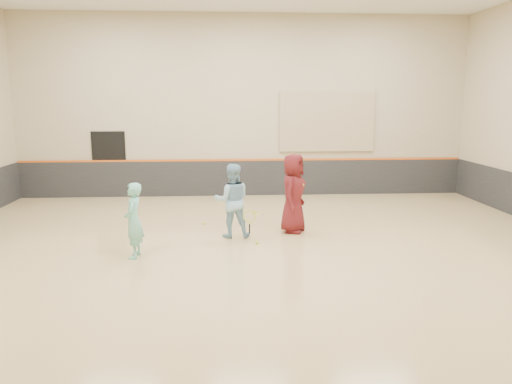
{
  "coord_description": "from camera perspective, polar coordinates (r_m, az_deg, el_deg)",
  "views": [
    {
      "loc": [
        -0.68,
        -10.79,
        3.24
      ],
      "look_at": [
        0.04,
        0.4,
        1.15
      ],
      "focal_mm": 35.0,
      "sensor_mm": 36.0,
      "label": 1
    }
  ],
  "objects": [
    {
      "name": "ball_beside_spare",
      "position": [
        13.19,
        -5.98,
        -3.57
      ],
      "size": [
        0.07,
        0.07,
        0.07
      ],
      "primitive_type": "sphere",
      "color": "#E0EF37",
      "rests_on": "floor"
    },
    {
      "name": "acoustic_panel",
      "position": [
        17.12,
        8.13,
        7.97
      ],
      "size": [
        3.2,
        0.08,
        2.0
      ],
      "primitive_type": "cube",
      "color": "tan",
      "rests_on": "wall_back"
    },
    {
      "name": "young_man",
      "position": [
        12.26,
        4.28,
        -0.14
      ],
      "size": [
        0.95,
        1.12,
        1.94
      ],
      "primitive_type": "imported",
      "rotation": [
        0.0,
        0.0,
        1.16
      ],
      "color": "#5A1519",
      "rests_on": "floor"
    },
    {
      "name": "doorway",
      "position": [
        17.33,
        -16.41,
        3.03
      ],
      "size": [
        1.1,
        0.05,
        2.2
      ],
      "primitive_type": "cube",
      "color": "black",
      "rests_on": "floor"
    },
    {
      "name": "ball_in_hand",
      "position": [
        12.12,
        5.38,
        0.8
      ],
      "size": [
        0.07,
        0.07,
        0.07
      ],
      "primitive_type": "sphere",
      "color": "#C4E735",
      "rests_on": "young_man"
    },
    {
      "name": "ball_under_racket",
      "position": [
        11.37,
        0.08,
        -5.82
      ],
      "size": [
        0.07,
        0.07,
        0.07
      ],
      "primitive_type": "sphere",
      "color": "#D1E835",
      "rests_on": "floor"
    },
    {
      "name": "spare_racket",
      "position": [
        14.36,
        -0.0,
        -2.27
      ],
      "size": [
        0.66,
        0.66,
        0.11
      ],
      "primitive_type": null,
      "color": "#BBCA2C",
      "rests_on": "floor"
    },
    {
      "name": "girl",
      "position": [
        10.56,
        -13.81,
        -3.19
      ],
      "size": [
        0.4,
        0.59,
        1.57
      ],
      "primitive_type": "imported",
      "rotation": [
        0.0,
        0.0,
        -1.61
      ],
      "color": "#76CCBB",
      "rests_on": "floor"
    },
    {
      "name": "held_racket",
      "position": [
        11.54,
        -0.75,
        -2.77
      ],
      "size": [
        0.35,
        0.35,
        0.62
      ],
      "primitive_type": null,
      "color": "#ACBA28",
      "rests_on": "instructor"
    },
    {
      "name": "room",
      "position": [
        11.08,
        -0.08,
        -2.09
      ],
      "size": [
        15.04,
        12.04,
        6.22
      ],
      "color": "tan",
      "rests_on": "ground"
    },
    {
      "name": "accent_stripe",
      "position": [
        16.89,
        -1.36,
        3.68
      ],
      "size": [
        14.9,
        0.03,
        0.06
      ],
      "primitive_type": "cube",
      "color": "#D85914",
      "rests_on": "wall_back"
    },
    {
      "name": "instructor",
      "position": [
        11.81,
        -2.75,
        -0.99
      ],
      "size": [
        0.87,
        0.69,
        1.76
      ],
      "primitive_type": "imported",
      "rotation": [
        0.0,
        0.0,
        3.16
      ],
      "color": "#8DBFDA",
      "rests_on": "floor"
    },
    {
      "name": "wainscot_back",
      "position": [
        16.98,
        -1.35,
        1.61
      ],
      "size": [
        14.9,
        0.04,
        1.2
      ],
      "primitive_type": "cube",
      "color": "#232326",
      "rests_on": "floor"
    }
  ]
}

